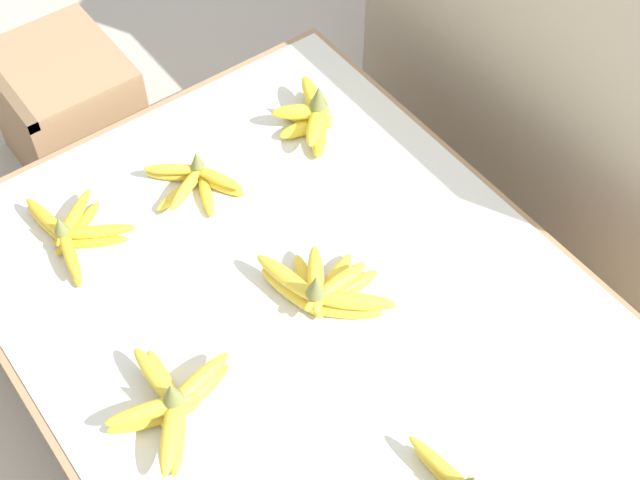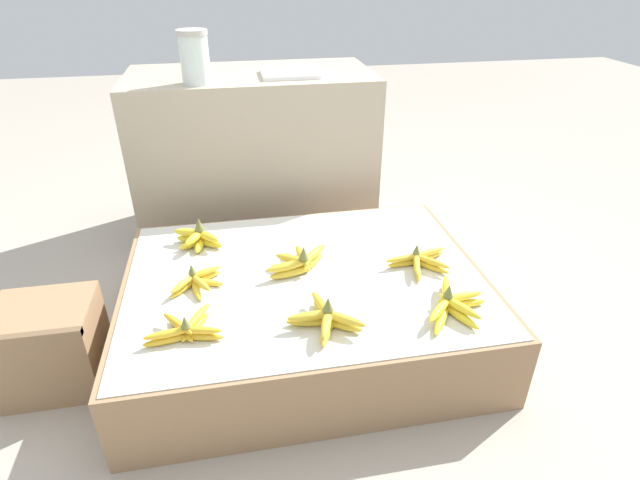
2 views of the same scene
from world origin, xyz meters
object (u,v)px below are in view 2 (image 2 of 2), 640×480
(banana_bunch_middle_midleft, at_px, (299,262))
(banana_bunch_middle_midright, at_px, (420,261))
(glass_jar, at_px, (194,57))
(banana_bunch_front_midright, at_px, (452,304))
(banana_bunch_back_left, at_px, (198,238))
(banana_bunch_middle_left, at_px, (197,282))
(wooden_crate, at_px, (51,346))
(banana_bunch_front_midleft, at_px, (325,318))
(banana_bunch_front_left, at_px, (186,329))
(foam_tray_white, at_px, (289,73))

(banana_bunch_middle_midleft, height_order, banana_bunch_middle_midright, banana_bunch_middle_midleft)
(banana_bunch_middle_midright, bearing_deg, glass_jar, 134.08)
(banana_bunch_middle_midleft, relative_size, banana_bunch_middle_midright, 0.97)
(banana_bunch_front_midright, bearing_deg, glass_jar, 125.93)
(banana_bunch_back_left, xyz_separation_m, glass_jar, (0.04, 0.47, 0.58))
(banana_bunch_front_midright, bearing_deg, banana_bunch_middle_left, 160.53)
(wooden_crate, xyz_separation_m, banana_bunch_back_left, (0.47, 0.34, 0.16))
(banana_bunch_middle_left, bearing_deg, banana_bunch_front_midleft, -35.76)
(banana_bunch_middle_left, height_order, banana_bunch_back_left, banana_bunch_back_left)
(banana_bunch_front_midleft, distance_m, banana_bunch_middle_left, 0.47)
(banana_bunch_front_left, bearing_deg, banana_bunch_middle_left, 84.14)
(banana_bunch_middle_left, relative_size, banana_bunch_middle_midright, 0.74)
(banana_bunch_middle_midright, relative_size, glass_jar, 1.17)
(foam_tray_white, bearing_deg, banana_bunch_middle_midleft, -96.20)
(banana_bunch_front_left, distance_m, banana_bunch_front_midleft, 0.41)
(banana_bunch_middle_left, distance_m, banana_bunch_back_left, 0.28)
(banana_bunch_front_midright, distance_m, foam_tray_white, 1.26)
(banana_bunch_front_midleft, height_order, banana_bunch_middle_midleft, banana_bunch_middle_midleft)
(banana_bunch_front_left, relative_size, banana_bunch_middle_midleft, 0.97)
(wooden_crate, distance_m, banana_bunch_middle_left, 0.50)
(banana_bunch_front_midright, bearing_deg, banana_bunch_back_left, 144.65)
(wooden_crate, distance_m, banana_bunch_back_left, 0.60)
(banana_bunch_front_left, xyz_separation_m, banana_bunch_middle_midright, (0.80, 0.23, -0.00))
(wooden_crate, bearing_deg, banana_bunch_middle_left, 7.08)
(wooden_crate, distance_m, banana_bunch_middle_midright, 1.26)
(banana_bunch_middle_left, bearing_deg, glass_jar, 86.87)
(banana_bunch_middle_midleft, xyz_separation_m, banana_bunch_middle_midright, (0.43, -0.06, -0.01))
(banana_bunch_front_left, xyz_separation_m, banana_bunch_front_midleft, (0.41, -0.03, 0.01))
(wooden_crate, relative_size, banana_bunch_back_left, 1.57)
(banana_bunch_front_midright, distance_m, banana_bunch_middle_left, 0.83)
(banana_bunch_middle_left, relative_size, banana_bunch_back_left, 0.96)
(banana_bunch_front_midright, bearing_deg, wooden_crate, 170.21)
(banana_bunch_front_left, xyz_separation_m, banana_bunch_middle_left, (0.02, 0.24, -0.00))
(foam_tray_white, bearing_deg, banana_bunch_middle_midright, -68.20)
(glass_jar, bearing_deg, banana_bunch_front_midleft, -71.53)
(banana_bunch_front_left, bearing_deg, banana_bunch_middle_midleft, 38.02)
(wooden_crate, xyz_separation_m, glass_jar, (0.52, 0.80, 0.73))
(banana_bunch_middle_left, relative_size, glass_jar, 0.87)
(foam_tray_white, bearing_deg, banana_bunch_back_left, -128.06)
(glass_jar, bearing_deg, banana_bunch_middle_midleft, -66.13)
(banana_bunch_front_left, height_order, glass_jar, glass_jar)
(foam_tray_white, bearing_deg, banana_bunch_front_midleft, -92.73)
(banana_bunch_middle_left, distance_m, banana_bunch_middle_midright, 0.77)
(banana_bunch_middle_left, bearing_deg, banana_bunch_middle_midright, -0.96)
(banana_bunch_front_midleft, relative_size, banana_bunch_middle_left, 1.27)
(banana_bunch_middle_midright, relative_size, foam_tray_white, 1.01)
(banana_bunch_middle_midright, distance_m, foam_tray_white, 1.04)
(banana_bunch_front_midright, height_order, banana_bunch_middle_midright, banana_bunch_front_midright)
(banana_bunch_front_left, xyz_separation_m, banana_bunch_back_left, (0.02, 0.52, 0.01))
(wooden_crate, height_order, glass_jar, glass_jar)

